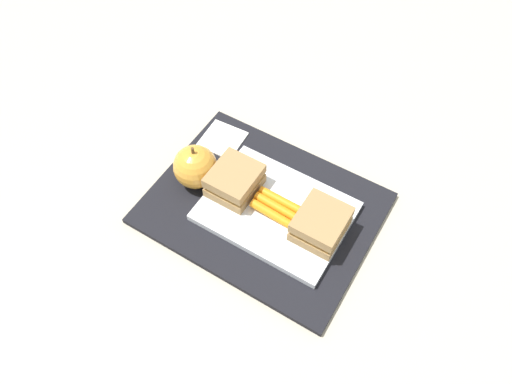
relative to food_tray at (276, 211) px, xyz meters
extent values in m
plane|color=#B7AD99|center=(0.03, 0.00, -0.02)|extent=(2.40, 2.40, 0.00)
cube|color=black|center=(0.03, 0.00, -0.01)|extent=(0.36, 0.28, 0.01)
cube|color=white|center=(0.00, 0.00, 0.00)|extent=(0.23, 0.17, 0.01)
cube|color=#9E7A4C|center=(-0.08, 0.00, 0.01)|extent=(0.07, 0.08, 0.02)
cube|color=#F4CC4C|center=(-0.08, 0.00, 0.03)|extent=(0.07, 0.07, 0.01)
cube|color=#9E7A4C|center=(-0.08, 0.00, 0.04)|extent=(0.07, 0.08, 0.02)
cube|color=#9E7A4C|center=(0.08, 0.00, 0.01)|extent=(0.07, 0.08, 0.02)
cube|color=#F4CC4C|center=(0.08, 0.00, 0.03)|extent=(0.07, 0.07, 0.01)
cube|color=#9E7A4C|center=(0.08, 0.00, 0.04)|extent=(0.07, 0.08, 0.02)
cylinder|color=orange|center=(0.00, -0.01, 0.01)|extent=(0.08, 0.01, 0.02)
cylinder|color=orange|center=(0.00, 0.00, 0.01)|extent=(0.08, 0.01, 0.02)
cylinder|color=orange|center=(0.00, 0.02, 0.01)|extent=(0.08, 0.01, 0.02)
sphere|color=gold|center=(0.15, 0.01, 0.03)|extent=(0.07, 0.07, 0.07)
cylinder|color=brown|center=(0.15, 0.01, 0.07)|extent=(0.01, 0.01, 0.01)
cube|color=white|center=(0.16, -0.08, 0.00)|extent=(0.07, 0.07, 0.00)
camera|label=1|loc=(-0.20, 0.38, 0.68)|focal=34.85mm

